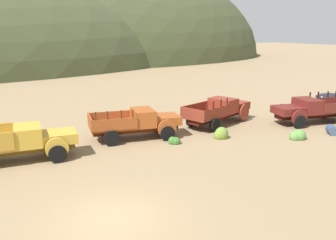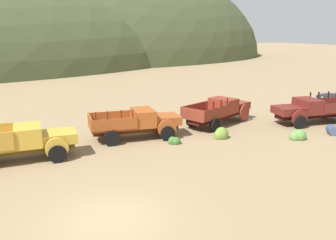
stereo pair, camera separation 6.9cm
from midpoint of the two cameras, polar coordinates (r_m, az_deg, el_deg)
name	(u,v)px [view 1 (the left image)]	position (r m, az deg, el deg)	size (l,w,h in m)	color
ground_plane	(111,219)	(14.09, -9.10, -15.18)	(300.00, 300.00, 0.00)	#937A56
hill_far_left	(82,58)	(94.12, -13.38, 9.45)	(99.66, 59.90, 50.30)	#424C2D
truck_faded_yellow	(25,142)	(20.80, -21.71, -3.25)	(6.28, 2.76, 1.91)	brown
truck_oxide_orange	(142,123)	(23.42, -4.25, -0.46)	(6.06, 3.19, 2.16)	#51220D
truck_rust_red	(221,110)	(27.35, 8.36, 1.57)	(6.49, 3.96, 2.16)	#42140D
truck_oxblood	(309,110)	(28.98, 21.29, 1.46)	(6.57, 3.35, 2.16)	black
car_chalk_blue	(333,102)	(34.50, 24.61, 2.67)	(5.31, 3.16, 1.57)	slate
oil_drum_tipped	(332,130)	(26.69, 24.40, -1.43)	(0.97, 1.03, 0.61)	#384C6B
bush_front_left	(154,120)	(27.69, -2.37, 0.03)	(0.88, 0.88, 0.58)	#3D702D
bush_between_trucks	(298,136)	(24.65, 19.71, -2.40)	(1.15, 0.83, 0.84)	#5B8E42
bush_front_right	(102,125)	(26.14, -10.48, -0.73)	(1.24, 1.04, 1.21)	#5B8E42
bush_lone_scrub	(220,135)	(23.68, 8.20, -2.32)	(1.01, 0.90, 0.97)	olive
bush_near_barrel	(174,141)	(22.32, 0.91, -3.40)	(0.73, 0.63, 0.59)	#3D702D
bush_back_edge	(235,108)	(32.36, 10.47, 1.95)	(0.83, 0.99, 0.87)	olive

